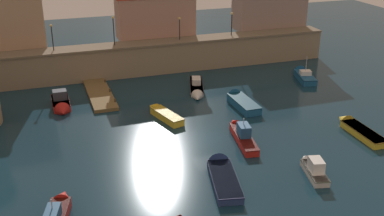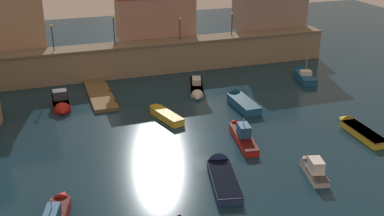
# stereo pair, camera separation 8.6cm
# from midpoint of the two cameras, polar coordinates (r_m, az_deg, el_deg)

# --- Properties ---
(ground_plane) EXTENTS (114.49, 114.49, 0.00)m
(ground_plane) POSITION_cam_midpoint_polar(r_m,az_deg,el_deg) (44.07, 2.05, -3.68)
(ground_plane) COLOR #112D3D
(quay_wall) EXTENTS (47.44, 3.22, 3.98)m
(quay_wall) POSITION_cam_midpoint_polar(r_m,az_deg,el_deg) (61.69, -4.64, 6.09)
(quay_wall) COLOR gray
(quay_wall) RESTS_ON ground
(old_town_backdrop) EXTENTS (46.66, 5.28, 7.86)m
(old_town_backdrop) POSITION_cam_midpoint_polar(r_m,az_deg,el_deg) (63.24, -8.30, 11.31)
(old_town_backdrop) COLOR tan
(old_town_backdrop) RESTS_ON ground
(pier_dock) EXTENTS (2.57, 9.88, 0.70)m
(pier_dock) POSITION_cam_midpoint_polar(r_m,az_deg,el_deg) (54.95, -10.87, 1.63)
(pier_dock) COLOR brown
(pier_dock) RESTS_ON ground
(quay_lamp_0) EXTENTS (0.32, 0.32, 3.12)m
(quay_lamp_0) POSITION_cam_midpoint_polar(r_m,az_deg,el_deg) (59.04, -16.31, 8.60)
(quay_lamp_0) COLOR black
(quay_lamp_0) RESTS_ON quay_wall
(quay_lamp_1) EXTENTS (0.32, 0.32, 3.60)m
(quay_lamp_1) POSITION_cam_midpoint_polar(r_m,az_deg,el_deg) (59.66, -9.29, 9.62)
(quay_lamp_1) COLOR black
(quay_lamp_1) RESTS_ON quay_wall
(quay_lamp_2) EXTENTS (0.32, 0.32, 2.92)m
(quay_lamp_2) POSITION_cam_midpoint_polar(r_m,az_deg,el_deg) (61.62, -1.43, 9.95)
(quay_lamp_2) COLOR black
(quay_lamp_2) RESTS_ON quay_wall
(quay_lamp_3) EXTENTS (0.32, 0.32, 3.06)m
(quay_lamp_3) POSITION_cam_midpoint_polar(r_m,az_deg,el_deg) (64.04, 4.83, 10.44)
(quay_lamp_3) COLOR black
(quay_lamp_3) RESTS_ON quay_wall
(moored_boat_0) EXTENTS (1.76, 5.07, 2.15)m
(moored_boat_0) POSITION_cam_midpoint_polar(r_m,az_deg,el_deg) (52.27, -15.27, 0.47)
(moored_boat_0) COLOR red
(moored_boat_0) RESTS_ON ground
(moored_boat_1) EXTENTS (3.33, 7.39, 1.79)m
(moored_boat_1) POSITION_cam_midpoint_polar(r_m,az_deg,el_deg) (38.14, 3.58, -7.65)
(moored_boat_1) COLOR navy
(moored_boat_1) RESTS_ON ground
(moored_boat_2) EXTENTS (3.53, 7.44, 1.61)m
(moored_boat_2) POSITION_cam_midpoint_polar(r_m,az_deg,el_deg) (55.27, 0.62, 2.34)
(moored_boat_2) COLOR silver
(moored_boat_2) RESTS_ON ground
(moored_boat_3) EXTENTS (3.05, 6.10, 3.51)m
(moored_boat_3) POSITION_cam_midpoint_polar(r_m,az_deg,el_deg) (61.33, 13.15, 3.91)
(moored_boat_3) COLOR #195689
(moored_boat_3) RESTS_ON ground
(moored_boat_4) EXTENTS (2.78, 5.90, 1.19)m
(moored_boat_4) POSITION_cam_midpoint_polar(r_m,az_deg,el_deg) (48.51, -3.46, -0.64)
(moored_boat_4) COLOR gold
(moored_boat_4) RESTS_ON ground
(moored_boat_5) EXTENTS (1.85, 6.45, 1.68)m
(moored_boat_5) POSITION_cam_midpoint_polar(r_m,az_deg,el_deg) (51.77, 5.76, 0.90)
(moored_boat_5) COLOR #195689
(moored_boat_5) RESTS_ON ground
(moored_boat_7) EXTENTS (1.71, 6.73, 1.47)m
(moored_boat_7) POSITION_cam_midpoint_polar(r_m,az_deg,el_deg) (47.84, 19.07, -2.33)
(moored_boat_7) COLOR gold
(moored_boat_7) RESTS_ON ground
(moored_boat_10) EXTENTS (2.23, 4.83, 1.85)m
(moored_boat_10) POSITION_cam_midpoint_polar(r_m,az_deg,el_deg) (39.65, 14.23, -6.86)
(moored_boat_10) COLOR silver
(moored_boat_10) RESTS_ON ground
(moored_boat_11) EXTENTS (2.35, 7.32, 2.53)m
(moored_boat_11) POSITION_cam_midpoint_polar(r_m,az_deg,el_deg) (44.08, 5.97, -3.05)
(moored_boat_11) COLOR red
(moored_boat_11) RESTS_ON ground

